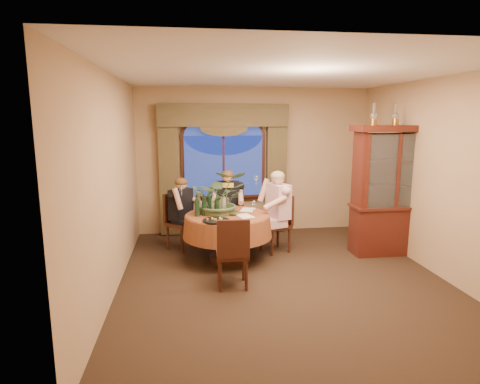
{
  "coord_description": "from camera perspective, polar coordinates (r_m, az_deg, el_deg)",
  "views": [
    {
      "loc": [
        -1.28,
        -5.21,
        2.24
      ],
      "look_at": [
        -0.49,
        0.85,
        1.1
      ],
      "focal_mm": 30.0,
      "sensor_mm": 36.0,
      "label": 1
    }
  ],
  "objects": [
    {
      "name": "chair_back_right",
      "position": [
        7.32,
        -1.17,
        -3.36
      ],
      "size": [
        0.49,
        0.49,
        0.96
      ],
      "primitive_type": "cube",
      "rotation": [
        0.0,
        0.0,
        -3.32
      ],
      "color": "black",
      "rests_on": "floor"
    },
    {
      "name": "wine_bottle_1",
      "position": [
        6.15,
        -6.14,
        -1.95
      ],
      "size": [
        0.07,
        0.07,
        0.33
      ],
      "primitive_type": "cylinder",
      "color": "black",
      "rests_on": "dining_table"
    },
    {
      "name": "tasting_paper_0",
      "position": [
        6.15,
        0.71,
        -3.43
      ],
      "size": [
        0.29,
        0.35,
        0.0
      ],
      "primitive_type": "cube",
      "rotation": [
        0.0,
        0.0,
        0.32
      ],
      "color": "white",
      "rests_on": "dining_table"
    },
    {
      "name": "person_pink",
      "position": [
        6.71,
        5.43,
        -2.82
      ],
      "size": [
        0.59,
        0.62,
        1.38
      ],
      "primitive_type": null,
      "rotation": [
        0.0,
        0.0,
        -4.38
      ],
      "color": "#D3A4B1",
      "rests_on": "floor"
    },
    {
      "name": "wall_right",
      "position": [
        6.35,
        26.41,
        1.86
      ],
      "size": [
        0.0,
        5.0,
        5.0
      ],
      "primitive_type": "plane",
      "rotation": [
        1.57,
        0.0,
        -1.57
      ],
      "color": "#A17D55",
      "rests_on": "ground"
    },
    {
      "name": "wine_bottle_0",
      "position": [
        6.18,
        -5.15,
        -1.85
      ],
      "size": [
        0.07,
        0.07,
        0.33
      ],
      "primitive_type": "cylinder",
      "color": "black",
      "rests_on": "dining_table"
    },
    {
      "name": "wine_bottle_5",
      "position": [
        6.31,
        -5.94,
        -1.61
      ],
      "size": [
        0.07,
        0.07,
        0.33
      ],
      "primitive_type": "cylinder",
      "color": "tan",
      "rests_on": "dining_table"
    },
    {
      "name": "olive_bowl",
      "position": [
        6.22,
        -1.0,
        -3.06
      ],
      "size": [
        0.16,
        0.16,
        0.05
      ],
      "primitive_type": "imported",
      "color": "#4F582F",
      "rests_on": "dining_table"
    },
    {
      "name": "chair_right",
      "position": [
        6.78,
        5.05,
        -4.53
      ],
      "size": [
        0.54,
        0.54,
        0.96
      ],
      "primitive_type": "cube",
      "rotation": [
        0.0,
        0.0,
        -4.34
      ],
      "color": "black",
      "rests_on": "floor"
    },
    {
      "name": "oil_lamp_left",
      "position": [
        6.73,
        18.5,
        10.46
      ],
      "size": [
        0.11,
        0.11,
        0.34
      ],
      "primitive_type": null,
      "color": "#A5722D",
      "rests_on": "china_cabinet"
    },
    {
      "name": "person_back",
      "position": [
        6.9,
        -8.37,
        -3.08
      ],
      "size": [
        0.61,
        0.61,
        1.25
      ],
      "primitive_type": null,
      "rotation": [
        0.0,
        0.0,
        -2.3
      ],
      "color": "black",
      "rests_on": "floor"
    },
    {
      "name": "drapery_left",
      "position": [
        7.68,
        -10.0,
        2.46
      ],
      "size": [
        0.38,
        0.14,
        2.32
      ],
      "primitive_type": "cube",
      "color": "#443920",
      "rests_on": "floor"
    },
    {
      "name": "chair_front_left",
      "position": [
        5.38,
        -1.1,
        -8.52
      ],
      "size": [
        0.43,
        0.43,
        0.96
      ],
      "primitive_type": "cube",
      "rotation": [
        0.0,
        0.0,
        -0.03
      ],
      "color": "black",
      "rests_on": "floor"
    },
    {
      "name": "chair_back",
      "position": [
        6.94,
        -8.31,
        -4.23
      ],
      "size": [
        0.59,
        0.59,
        0.96
      ],
      "primitive_type": "cube",
      "rotation": [
        0.0,
        0.0,
        -2.31
      ],
      "color": "black",
      "rests_on": "floor"
    },
    {
      "name": "oil_lamp_center",
      "position": [
        6.9,
        21.29,
        10.28
      ],
      "size": [
        0.11,
        0.11,
        0.34
      ],
      "primitive_type": null,
      "color": "#A5722D",
      "rests_on": "china_cabinet"
    },
    {
      "name": "tasting_paper_1",
      "position": [
        6.56,
        1.11,
        -2.54
      ],
      "size": [
        0.3,
        0.35,
        0.0
      ],
      "primitive_type": "cube",
      "rotation": [
        0.0,
        0.0,
        -0.36
      ],
      "color": "white",
      "rests_on": "dining_table"
    },
    {
      "name": "wall_back",
      "position": [
        7.87,
        1.96,
        4.42
      ],
      "size": [
        4.5,
        0.0,
        4.5
      ],
      "primitive_type": "plane",
      "rotation": [
        1.57,
        0.0,
        0.0
      ],
      "color": "#A17D55",
      "rests_on": "ground"
    },
    {
      "name": "drapery_right",
      "position": [
        7.86,
        5.2,
        2.76
      ],
      "size": [
        0.38,
        0.14,
        2.32
      ],
      "primitive_type": "cube",
      "color": "#443920",
      "rests_on": "floor"
    },
    {
      "name": "china_cabinet",
      "position": [
        7.0,
        20.62,
        0.18
      ],
      "size": [
        1.31,
        0.52,
        2.12
      ],
      "primitive_type": "cube",
      "color": "#3A110C",
      "rests_on": "floor"
    },
    {
      "name": "ceiling",
      "position": [
        5.4,
        6.58,
        16.45
      ],
      "size": [
        5.0,
        5.0,
        0.0
      ],
      "primitive_type": "plane",
      "rotation": [
        3.14,
        0.0,
        0.0
      ],
      "color": "white",
      "rests_on": "wall_back"
    },
    {
      "name": "arched_transom",
      "position": [
        7.68,
        -2.4,
        9.36
      ],
      "size": [
        1.6,
        0.06,
        0.44
      ],
      "primitive_type": null,
      "color": "navy",
      "rests_on": "wall_back"
    },
    {
      "name": "wine_bottle_2",
      "position": [
        6.19,
        -3.29,
        -1.81
      ],
      "size": [
        0.07,
        0.07,
        0.33
      ],
      "primitive_type": "cylinder",
      "color": "black",
      "rests_on": "dining_table"
    },
    {
      "name": "swag_valance",
      "position": [
        7.6,
        -2.36,
        10.85
      ],
      "size": [
        2.45,
        0.16,
        0.42
      ],
      "primitive_type": null,
      "color": "#443920",
      "rests_on": "wall_back"
    },
    {
      "name": "cheese_platter",
      "position": [
        5.86,
        -3.43,
        -4.07
      ],
      "size": [
        0.39,
        0.39,
        0.02
      ],
      "primitive_type": "cylinder",
      "color": "black",
      "rests_on": "dining_table"
    },
    {
      "name": "person_scarf",
      "position": [
        7.22,
        -1.74,
        -2.05
      ],
      "size": [
        0.52,
        0.49,
        1.33
      ],
      "primitive_type": null,
      "rotation": [
        0.0,
        0.0,
        -3.25
      ],
      "color": "black",
      "rests_on": "floor"
    },
    {
      "name": "wine_bottle_4",
      "position": [
        6.23,
        -3.79,
        -1.73
      ],
      "size": [
        0.07,
        0.07,
        0.33
      ],
      "primitive_type": "cylinder",
      "color": "tan",
      "rests_on": "dining_table"
    },
    {
      "name": "stoneware_vase",
      "position": [
        6.39,
        -2.52,
        -1.78
      ],
      "size": [
        0.13,
        0.13,
        0.25
      ],
      "primitive_type": null,
      "color": "tan",
      "rests_on": "dining_table"
    },
    {
      "name": "wine_glass_person_pink",
      "position": [
        6.45,
        1.94,
        -1.98
      ],
      "size": [
        0.07,
        0.07,
        0.18
      ],
      "primitive_type": null,
      "color": "silver",
      "rests_on": "dining_table"
    },
    {
      "name": "wine_glass_person_back",
      "position": [
        6.53,
        -5.13,
        -1.87
      ],
      "size": [
        0.07,
        0.07,
        0.18
      ],
      "primitive_type": null,
      "color": "silver",
      "rests_on": "dining_table"
    },
    {
      "name": "dining_table",
      "position": [
        6.37,
        -1.8,
        -6.47
      ],
      "size": [
        1.71,
        1.71,
        0.75
      ],
      "primitive_type": "cylinder",
      "rotation": [
        0.0,
        0.0,
        0.25
      ],
      "color": "maroon",
      "rests_on": "floor"
    },
    {
      "name": "wine_glass_person_scarf",
      "position": [
        6.7,
        -1.78,
        -1.5
      ],
      "size": [
        0.07,
        0.07,
        0.18
      ],
      "primitive_type": null,
      "color": "silver",
      "rests_on": "dining_table"
    },
    {
      "name": "floor",
      "position": [
        5.82,
        5.99,
        -12.14
      ],
      "size": [
        5.0,
        5.0,
        0.0
      ],
      "primitive_type": "plane",
      "color": "black",
      "rests_on": "ground"
    },
    {
      "name": "window",
      "position": [
        7.73,
        -2.36,
        3.57
      ],
      "size": [
        1.62,
        0.1,
        1.32
      ],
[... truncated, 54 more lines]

